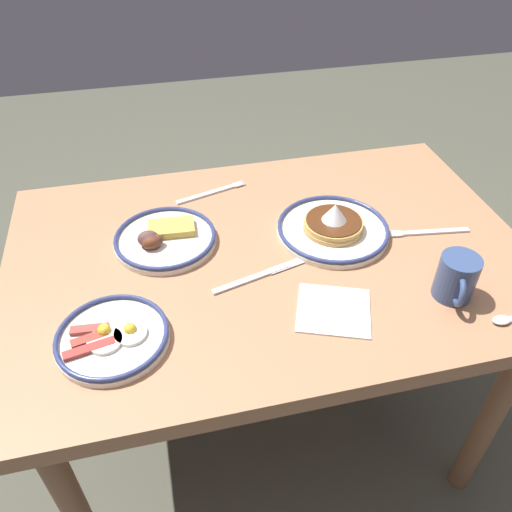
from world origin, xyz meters
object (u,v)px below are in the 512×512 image
Objects in this scene: butter_knife at (260,276)px; coffee_mug at (457,278)px; paper_napkin at (334,310)px; fork_far at (212,193)px; fork_near at (428,232)px; plate_far_companion at (112,337)px; plate_near_main at (164,238)px; plate_center_pancakes at (333,227)px.

coffee_mug is at bearing 158.67° from butter_knife.
paper_napkin is 0.75× the size of fork_far.
fork_near reaches higher than paper_napkin.
fork_far is (-0.27, -0.47, -0.01)m from plate_far_companion.
plate_near_main is 0.41m from plate_center_pancakes.
coffee_mug reaches higher than plate_center_pancakes.
butter_knife is at bearing -160.02° from plate_far_companion.
coffee_mug is at bearing 130.66° from fork_far.
paper_napkin is 0.74× the size of fork_near.
coffee_mug is at bearing 177.14° from paper_napkin.
coffee_mug reaches higher than plate_near_main.
butter_knife is at bearing 28.08° from plate_center_pancakes.
coffee_mug reaches higher than butter_knife.
paper_napkin is at bearing 109.44° from fork_far.
fork_far reaches higher than paper_napkin.
plate_near_main is at bearing -28.70° from coffee_mug.
plate_far_companion is at bearing 19.98° from butter_knife.
fork_far is 0.36m from butter_knife.
butter_knife is (-0.05, 0.36, -0.00)m from fork_far.
plate_near_main reaches higher than paper_napkin.
fork_near is 0.45m from butter_knife.
butter_knife is at bearing 7.64° from fork_near.
plate_far_companion reaches higher than butter_knife.
fork_far is at bearing -70.56° from paper_napkin.
paper_napkin is 0.37m from fork_near.
plate_center_pancakes reaches higher than plate_near_main.
coffee_mug is (-0.17, 0.26, 0.03)m from plate_center_pancakes.
plate_near_main is 0.66m from coffee_mug.
fork_near is (-0.64, 0.11, -0.01)m from plate_near_main.
fork_near is at bearing -167.00° from plate_far_companion.
plate_far_companion reaches higher than fork_near.
plate_center_pancakes is 0.36m from fork_far.
plate_far_companion is 0.71m from coffee_mug.
fork_far is (0.17, -0.49, 0.00)m from paper_napkin.
plate_far_companion is 0.79m from fork_near.
fork_near and butter_knife have the same top height.
plate_center_pancakes is 0.24m from fork_near.
plate_far_companion is 0.98× the size of butter_knife.
fork_near is at bearing -172.36° from butter_knife.
paper_napkin is at bearing 70.90° from plate_center_pancakes.
coffee_mug is at bearing 151.30° from plate_near_main.
paper_napkin is (-0.45, 0.02, -0.01)m from plate_far_companion.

